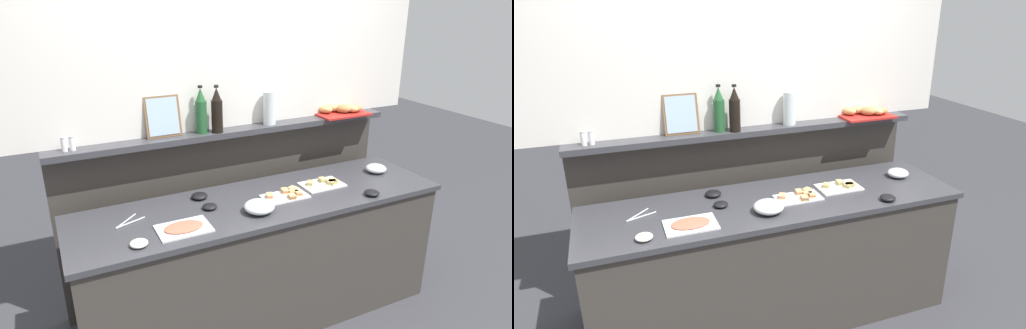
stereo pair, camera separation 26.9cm
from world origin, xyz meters
The scene contains 21 objects.
ground_plane centered at (0.00, 0.60, 0.00)m, with size 12.00×12.00×0.00m, color #38383D.
buffet_counter centered at (0.00, 0.00, 0.45)m, with size 2.39×0.67×0.89m.
back_ledge_unit centered at (0.00, 0.51, 0.65)m, with size 2.44×0.22×1.24m.
upper_wall_panel centered at (0.00, 0.53, 1.92)m, with size 3.04×0.08×1.36m, color white.
sandwich_platter_rear centered at (0.48, 0.03, 0.90)m, with size 0.29×0.19×0.04m.
sandwich_platter_front centered at (0.16, -0.03, 0.90)m, with size 0.29×0.17×0.04m.
cold_cuts_platter centered at (-0.57, -0.15, 0.90)m, with size 0.29×0.20×0.02m.
glass_bowl_large centered at (-0.10, -0.15, 0.92)m, with size 0.18×0.18×0.07m.
glass_bowl_medium centered at (0.96, 0.06, 0.92)m, with size 0.15×0.15×0.06m.
condiment_bowl_teal centered at (-0.35, 0.02, 0.90)m, with size 0.09×0.09×0.03m, color black.
condiment_bowl_red centered at (-0.83, -0.22, 0.91)m, with size 0.09×0.09×0.03m, color silver.
condiment_bowl_cream centered at (-0.35, 0.19, 0.91)m, with size 0.10×0.10×0.04m, color black.
condiment_bowl_dark centered at (0.66, -0.25, 0.91)m, with size 0.10×0.10×0.03m, color black.
serving_tongs centered at (-0.83, 0.06, 0.89)m, with size 0.18×0.14×0.01m.
wine_bottle_green centered at (-0.23, 0.44, 1.39)m, with size 0.08×0.08×0.32m.
wine_bottle_dark centered at (-0.13, 0.40, 1.39)m, with size 0.08×0.08×0.32m.
salt_shaker centered at (-1.08, 0.43, 1.29)m, with size 0.03×0.03×0.09m.
pepper_shaker centered at (-1.04, 0.43, 1.29)m, with size 0.03×0.03×0.09m.
bread_basket centered at (0.89, 0.44, 1.28)m, with size 0.40×0.27×0.08m.
framed_picture centered at (-0.48, 0.47, 1.38)m, with size 0.23×0.07×0.26m.
water_carafe centered at (0.27, 0.43, 1.36)m, with size 0.09×0.09×0.23m, color silver.
Camera 1 is at (-1.18, -2.29, 2.10)m, focal length 31.46 mm.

